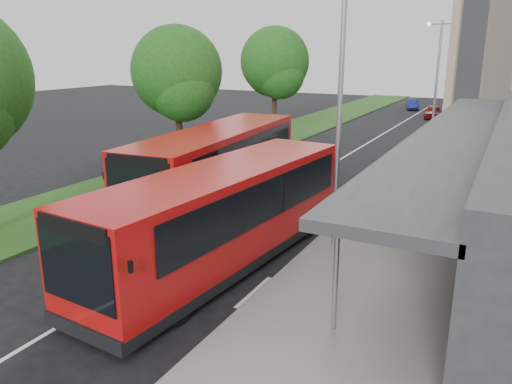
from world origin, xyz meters
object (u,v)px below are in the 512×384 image
(tree_far, at_px, (275,66))
(lamp_post_near, at_px, (337,105))
(litter_bin, at_px, (424,180))
(bollard, at_px, (429,148))
(bus_second, at_px, (218,166))
(car_far, at_px, (412,104))
(lamp_post_far, at_px, (436,76))
(bus_main, at_px, (224,217))
(tree_mid, at_px, (177,78))
(car_near, at_px, (433,112))

(tree_far, xyz_separation_m, lamp_post_near, (11.13, -19.05, -0.48))
(litter_bin, height_order, bollard, bollard)
(lamp_post_near, height_order, bus_second, lamp_post_near)
(tree_far, distance_m, car_far, 24.63)
(lamp_post_far, height_order, bollard, lamp_post_far)
(litter_bin, bearing_deg, bus_main, -110.05)
(lamp_post_near, bearing_deg, bollard, 88.07)
(tree_mid, relative_size, lamp_post_far, 0.96)
(car_near, distance_m, car_far, 7.52)
(litter_bin, bearing_deg, lamp_post_far, 97.65)
(tree_mid, relative_size, bus_second, 0.67)
(lamp_post_near, xyz_separation_m, bollard, (0.54, 16.13, -4.03))
(bollard, height_order, car_near, car_near)
(lamp_post_near, xyz_separation_m, car_far, (-5.35, 42.54, -4.16))
(car_far, bearing_deg, bollard, -92.12)
(lamp_post_near, height_order, bollard, lamp_post_near)
(lamp_post_far, height_order, car_far, lamp_post_far)
(bus_second, distance_m, bollard, 15.11)
(tree_far, xyz_separation_m, litter_bin, (12.71, -10.82, -4.59))
(bus_second, bearing_deg, bollard, 59.70)
(car_far, bearing_deg, tree_mid, -113.95)
(lamp_post_near, relative_size, bus_main, 0.74)
(car_near, bearing_deg, tree_far, -124.85)
(lamp_post_near, bearing_deg, car_far, 97.17)
(litter_bin, relative_size, car_near, 0.25)
(tree_mid, height_order, lamp_post_far, lamp_post_far)
(tree_far, height_order, bus_main, tree_far)
(bus_second, height_order, car_far, bus_second)
(tree_mid, height_order, bus_main, tree_mid)
(bus_second, bearing_deg, lamp_post_near, -27.87)
(tree_mid, height_order, car_near, tree_mid)
(tree_far, xyz_separation_m, bus_second, (5.22, -16.56, -3.56))
(bus_second, distance_m, car_near, 33.46)
(car_far, bearing_deg, bus_main, -101.04)
(bus_second, bearing_deg, car_far, 84.23)
(lamp_post_far, bearing_deg, car_far, 103.35)
(tree_mid, bearing_deg, lamp_post_near, -32.36)
(lamp_post_far, distance_m, bollard, 5.62)
(car_far, bearing_deg, litter_bin, -93.28)
(bus_main, bearing_deg, bollard, 85.84)
(tree_far, bearing_deg, car_near, 61.73)
(bus_main, distance_m, car_near, 38.55)
(tree_mid, height_order, tree_far, tree_far)
(bus_second, xyz_separation_m, bollard, (6.45, 13.63, -0.96))
(tree_far, height_order, bollard, tree_far)
(tree_mid, relative_size, tree_far, 0.95)
(litter_bin, bearing_deg, bollard, 97.48)
(lamp_post_near, xyz_separation_m, bus_main, (-2.45, -2.81, -3.17))
(lamp_post_near, relative_size, car_far, 2.37)
(tree_far, height_order, lamp_post_far, lamp_post_far)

